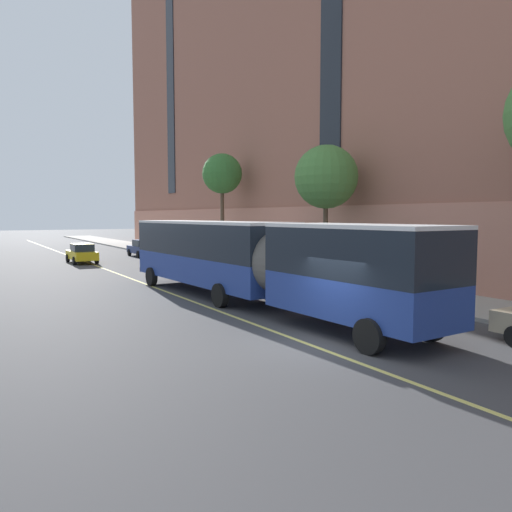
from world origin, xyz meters
name	(u,v)px	position (x,y,z in m)	size (l,w,h in m)	color
ground_plane	(321,346)	(0.00, 0.00, 0.00)	(260.00, 260.00, 0.00)	#424244
sidewalk	(444,301)	(9.11, 3.00, 0.07)	(4.58, 160.00, 0.15)	#ADA89E
city_bus	(249,257)	(1.46, 6.82, 2.05)	(3.65, 19.36, 3.52)	navy
parked_car_navy_1	(143,248)	(5.55, 33.66, 0.78)	(2.02, 4.48, 1.56)	navy
parked_car_green_2	(253,267)	(5.69, 13.73, 0.78)	(2.02, 4.63, 1.56)	#23603D
parked_car_white_3	(199,258)	(5.60, 21.17, 0.78)	(2.02, 4.55, 1.56)	silver
parked_car_white_4	(344,284)	(5.52, 5.47, 0.78)	(2.03, 4.38, 1.56)	silver
taxi_cab	(82,253)	(-0.69, 29.90, 0.78)	(1.91, 4.42, 1.56)	yellow
street_tree_far_uptown	(326,177)	(9.11, 11.29, 5.96)	(3.63, 3.63, 7.65)	brown
street_tree_far_downtown	(222,174)	(9.11, 24.43, 7.05)	(3.17, 3.17, 8.55)	brown
lane_centerline	(261,327)	(-0.23, 3.00, 0.00)	(0.16, 140.00, 0.01)	#E0D66B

